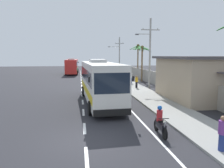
{
  "coord_description": "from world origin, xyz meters",
  "views": [
    {
      "loc": [
        -0.21,
        -10.38,
        4.29
      ],
      "look_at": [
        2.69,
        8.98,
        1.7
      ],
      "focal_mm": 34.6,
      "sensor_mm": 36.0,
      "label": 1
    }
  ],
  "objects_px": {
    "pedestrian_far_walk": "(131,77)",
    "utility_pole_mid": "(149,51)",
    "palm_nearest": "(138,52)",
    "motorcycle_trailing": "(160,123)",
    "coach_bus_far_lane": "(72,66)",
    "palm_third": "(142,55)",
    "pedestrian_near_kerb": "(222,133)",
    "utility_pole_far": "(119,55)",
    "coach_bus_foreground": "(100,80)",
    "pedestrian_midwalk": "(136,81)",
    "motorcycle_beside_bus": "(115,83)"
  },
  "relations": [
    {
      "from": "motorcycle_trailing",
      "to": "utility_pole_far",
      "type": "height_order",
      "value": "utility_pole_far"
    },
    {
      "from": "pedestrian_near_kerb",
      "to": "pedestrian_far_walk",
      "type": "xyz_separation_m",
      "value": [
        1.51,
        23.15,
        0.11
      ]
    },
    {
      "from": "palm_nearest",
      "to": "palm_third",
      "type": "height_order",
      "value": "palm_nearest"
    },
    {
      "from": "pedestrian_near_kerb",
      "to": "coach_bus_foreground",
      "type": "bearing_deg",
      "value": -115.48
    },
    {
      "from": "motorcycle_trailing",
      "to": "pedestrian_midwalk",
      "type": "distance_m",
      "value": 16.34
    },
    {
      "from": "utility_pole_far",
      "to": "palm_third",
      "type": "distance_m",
      "value": 12.38
    },
    {
      "from": "pedestrian_far_walk",
      "to": "palm_nearest",
      "type": "height_order",
      "value": "palm_nearest"
    },
    {
      "from": "motorcycle_trailing",
      "to": "pedestrian_far_walk",
      "type": "bearing_deg",
      "value": 80.82
    },
    {
      "from": "pedestrian_far_walk",
      "to": "motorcycle_trailing",
      "type": "bearing_deg",
      "value": 178.9
    },
    {
      "from": "motorcycle_trailing",
      "to": "palm_nearest",
      "type": "distance_m",
      "value": 29.67
    },
    {
      "from": "palm_nearest",
      "to": "motorcycle_trailing",
      "type": "bearing_deg",
      "value": -102.86
    },
    {
      "from": "palm_third",
      "to": "utility_pole_far",
      "type": "bearing_deg",
      "value": 97.63
    },
    {
      "from": "pedestrian_far_walk",
      "to": "utility_pole_mid",
      "type": "height_order",
      "value": "utility_pole_mid"
    },
    {
      "from": "pedestrian_near_kerb",
      "to": "utility_pole_mid",
      "type": "xyz_separation_m",
      "value": [
        2.87,
        18.94,
        3.86
      ]
    },
    {
      "from": "pedestrian_far_walk",
      "to": "palm_third",
      "type": "bearing_deg",
      "value": -29.53
    },
    {
      "from": "utility_pole_mid",
      "to": "palm_third",
      "type": "relative_size",
      "value": 1.52
    },
    {
      "from": "coach_bus_far_lane",
      "to": "pedestrian_far_walk",
      "type": "distance_m",
      "value": 21.9
    },
    {
      "from": "coach_bus_foreground",
      "to": "pedestrian_near_kerb",
      "type": "relative_size",
      "value": 7.49
    },
    {
      "from": "pedestrian_midwalk",
      "to": "palm_third",
      "type": "bearing_deg",
      "value": 147.25
    },
    {
      "from": "motorcycle_beside_bus",
      "to": "pedestrian_near_kerb",
      "type": "xyz_separation_m",
      "value": [
        1.47,
        -19.64,
        0.33
      ]
    },
    {
      "from": "utility_pole_far",
      "to": "pedestrian_near_kerb",
      "type": "bearing_deg",
      "value": -93.67
    },
    {
      "from": "pedestrian_far_walk",
      "to": "palm_nearest",
      "type": "distance_m",
      "value": 9.55
    },
    {
      "from": "coach_bus_far_lane",
      "to": "pedestrian_midwalk",
      "type": "bearing_deg",
      "value": -69.56
    },
    {
      "from": "coach_bus_far_lane",
      "to": "utility_pole_far",
      "type": "height_order",
      "value": "utility_pole_far"
    },
    {
      "from": "motorcycle_beside_bus",
      "to": "pedestrian_near_kerb",
      "type": "relative_size",
      "value": 1.25
    },
    {
      "from": "coach_bus_foreground",
      "to": "palm_third",
      "type": "height_order",
      "value": "palm_third"
    },
    {
      "from": "palm_third",
      "to": "utility_pole_mid",
      "type": "bearing_deg",
      "value": -99.42
    },
    {
      "from": "pedestrian_near_kerb",
      "to": "utility_pole_far",
      "type": "relative_size",
      "value": 0.19
    },
    {
      "from": "coach_bus_far_lane",
      "to": "pedestrian_far_walk",
      "type": "relative_size",
      "value": 6.25
    },
    {
      "from": "coach_bus_far_lane",
      "to": "pedestrian_near_kerb",
      "type": "distance_m",
      "value": 43.65
    },
    {
      "from": "pedestrian_midwalk",
      "to": "pedestrian_far_walk",
      "type": "bearing_deg",
      "value": 163.45
    },
    {
      "from": "motorcycle_beside_bus",
      "to": "pedestrian_midwalk",
      "type": "xyz_separation_m",
      "value": [
        2.62,
        -0.92,
        0.33
      ]
    },
    {
      "from": "utility_pole_far",
      "to": "motorcycle_trailing",
      "type": "bearing_deg",
      "value": -96.77
    },
    {
      "from": "motorcycle_beside_bus",
      "to": "pedestrian_far_walk",
      "type": "relative_size",
      "value": 1.11
    },
    {
      "from": "pedestrian_near_kerb",
      "to": "palm_nearest",
      "type": "height_order",
      "value": "palm_nearest"
    },
    {
      "from": "coach_bus_far_lane",
      "to": "motorcycle_trailing",
      "type": "relative_size",
      "value": 5.63
    },
    {
      "from": "coach_bus_far_lane",
      "to": "motorcycle_beside_bus",
      "type": "distance_m",
      "value": 24.18
    },
    {
      "from": "utility_pole_far",
      "to": "palm_nearest",
      "type": "xyz_separation_m",
      "value": [
        2.24,
        -7.56,
        0.54
      ]
    },
    {
      "from": "pedestrian_far_walk",
      "to": "coach_bus_far_lane",
      "type": "bearing_deg",
      "value": 33.47
    },
    {
      "from": "motorcycle_trailing",
      "to": "pedestrian_near_kerb",
      "type": "relative_size",
      "value": 1.25
    },
    {
      "from": "pedestrian_midwalk",
      "to": "palm_nearest",
      "type": "distance_m",
      "value": 13.65
    },
    {
      "from": "coach_bus_far_lane",
      "to": "pedestrian_midwalk",
      "type": "xyz_separation_m",
      "value": [
        9.02,
        -24.21,
        -0.94
      ]
    },
    {
      "from": "utility_pole_mid",
      "to": "utility_pole_far",
      "type": "distance_m",
      "value": 19.9
    },
    {
      "from": "coach_bus_foreground",
      "to": "coach_bus_far_lane",
      "type": "height_order",
      "value": "coach_bus_foreground"
    },
    {
      "from": "motorcycle_beside_bus",
      "to": "motorcycle_trailing",
      "type": "xyz_separation_m",
      "value": [
        -0.34,
        -16.99,
        0.01
      ]
    },
    {
      "from": "coach_bus_far_lane",
      "to": "palm_nearest",
      "type": "height_order",
      "value": "palm_nearest"
    },
    {
      "from": "pedestrian_midwalk",
      "to": "utility_pole_far",
      "type": "xyz_separation_m",
      "value": [
        1.34,
        20.12,
        3.43
      ]
    },
    {
      "from": "motorcycle_beside_bus",
      "to": "coach_bus_foreground",
      "type": "bearing_deg",
      "value": -108.55
    },
    {
      "from": "coach_bus_far_lane",
      "to": "pedestrian_near_kerb",
      "type": "bearing_deg",
      "value": -79.61
    },
    {
      "from": "coach_bus_far_lane",
      "to": "pedestrian_far_walk",
      "type": "bearing_deg",
      "value": -64.61
    }
  ]
}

